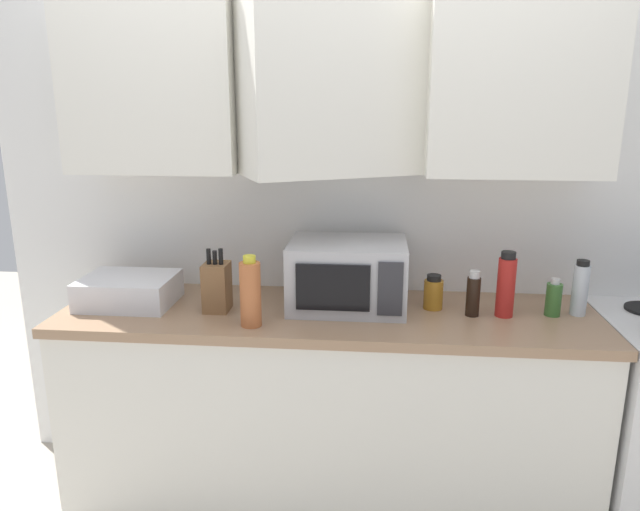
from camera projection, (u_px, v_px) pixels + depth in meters
name	position (u px, v px, depth m)	size (l,w,h in m)	color
wall_back_with_cabinets	(333.00, 142.00, 2.47)	(3.08, 0.61, 2.60)	white
counter_run	(327.00, 408.00, 2.54)	(2.21, 0.63, 0.90)	white
microwave	(348.00, 275.00, 2.43)	(0.48, 0.37, 0.28)	#B7B7BC
dish_rack	(129.00, 290.00, 2.49)	(0.38, 0.30, 0.12)	silver
knife_block	(217.00, 286.00, 2.40)	(0.10, 0.12, 0.27)	brown
bottle_red_sauce	(506.00, 285.00, 2.33)	(0.07, 0.07, 0.27)	red
bottle_green_oil	(553.00, 299.00, 2.35)	(0.06, 0.06, 0.15)	#386B2D
bottle_amber_vinegar	(433.00, 293.00, 2.43)	(0.08, 0.08, 0.15)	#AD701E
bottle_soy_dark	(473.00, 295.00, 2.34)	(0.05, 0.05, 0.19)	black
bottle_spice_jar	(250.00, 293.00, 2.23)	(0.08, 0.08, 0.28)	#BC6638
bottle_clear_tall	(580.00, 289.00, 2.35)	(0.06, 0.06, 0.23)	silver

